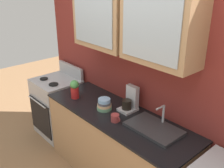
% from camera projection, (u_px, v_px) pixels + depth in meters
% --- Properties ---
extents(back_wall_unit, '(3.56, 0.43, 2.53)m').
position_uv_depth(back_wall_unit, '(139.00, 58.00, 2.88)').
color(back_wall_unit, maroon).
rests_on(back_wall_unit, ground_plane).
extents(counter, '(1.96, 0.67, 0.89)m').
position_uv_depth(counter, '(117.00, 147.00, 3.10)').
color(counter, '#A87F56').
rests_on(counter, ground_plane).
extents(stove_range, '(0.63, 0.64, 1.07)m').
position_uv_depth(stove_range, '(58.00, 106.00, 4.03)').
color(stove_range, '#ADAFB5').
rests_on(stove_range, ground_plane).
extents(sink_faucet, '(0.55, 0.34, 0.23)m').
position_uv_depth(sink_faucet, '(154.00, 128.00, 2.63)').
color(sink_faucet, '#2D2D30').
rests_on(sink_faucet, counter).
extents(bowl_stack, '(0.17, 0.17, 0.13)m').
position_uv_depth(bowl_stack, '(104.00, 105.00, 3.01)').
color(bowl_stack, '#669972').
rests_on(bowl_stack, counter).
extents(vase, '(0.11, 0.11, 0.24)m').
position_uv_depth(vase, '(75.00, 89.00, 3.26)').
color(vase, '#B21E1E').
rests_on(vase, counter).
extents(cup_near_sink, '(0.12, 0.09, 0.08)m').
position_uv_depth(cup_near_sink, '(115.00, 118.00, 2.77)').
color(cup_near_sink, '#993838').
rests_on(cup_near_sink, counter).
extents(coffee_maker, '(0.17, 0.20, 0.29)m').
position_uv_depth(coffee_maker, '(130.00, 101.00, 2.98)').
color(coffee_maker, '#B7B7BC').
rests_on(coffee_maker, counter).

